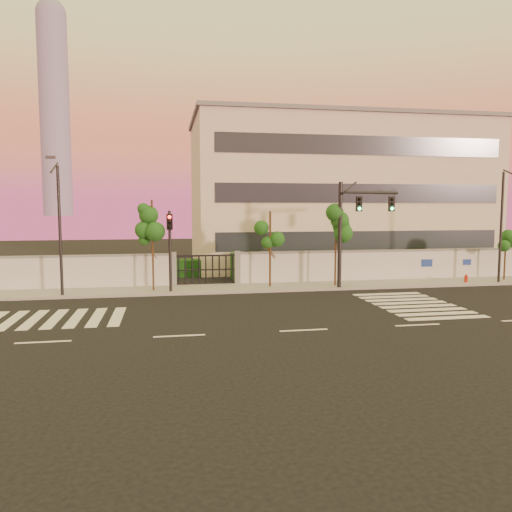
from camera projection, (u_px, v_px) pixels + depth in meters
name	position (u px, v px, depth m)	size (l,w,h in m)	color
ground	(304.00, 330.00, 20.26)	(120.00, 120.00, 0.00)	black
sidewalk	(257.00, 288.00, 30.53)	(60.00, 3.00, 0.15)	gray
perimeter_wall	(254.00, 268.00, 31.92)	(60.00, 0.36, 2.20)	silver
hedge_row	(262.00, 267.00, 34.81)	(41.00, 4.25, 1.80)	#143811
institutional_building	(336.00, 193.00, 42.78)	(24.40, 12.40, 12.25)	beige
distant_skyscraper	(54.00, 104.00, 276.73)	(16.00, 16.00, 118.00)	gray
road_markings	(250.00, 312.00, 23.65)	(57.00, 7.62, 0.02)	silver
street_tree_c	(153.00, 225.00, 28.68)	(1.40, 1.12, 5.40)	#382314
street_tree_d	(270.00, 232.00, 30.23)	(1.55, 1.23, 4.74)	#382314
street_tree_e	(336.00, 227.00, 30.58)	(1.45, 1.15, 5.15)	#382314
street_tree_f	(506.00, 243.00, 33.19)	(1.43, 1.14, 3.49)	#382314
traffic_signal_main	(353.00, 222.00, 29.97)	(4.04, 1.30, 6.48)	black
traffic_signal_secondary	(170.00, 241.00, 28.46)	(0.37, 0.35, 4.78)	black
streetlight_west	(59.00, 224.00, 27.01)	(0.45, 1.82, 7.57)	black
streetlight_east	(503.00, 221.00, 31.74)	(0.45, 1.82, 7.55)	black
fire_hydrant	(466.00, 279.00, 32.15)	(0.26, 0.25, 0.67)	#AD1A0B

